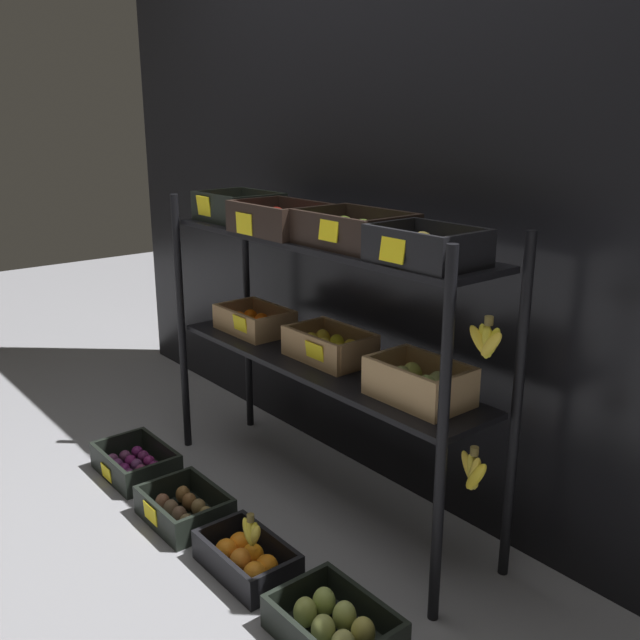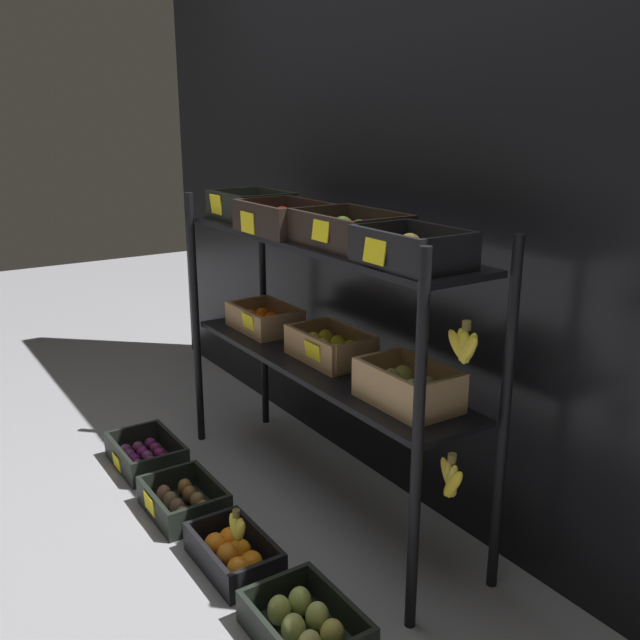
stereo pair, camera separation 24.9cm
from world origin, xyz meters
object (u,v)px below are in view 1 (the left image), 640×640
object	(u,v)px
crate_ground_plum	(136,465)
crate_ground_orange	(247,559)
crate_ground_pear	(334,626)
display_rack	(323,294)
crate_ground_kiwi	(185,509)
banana_bunch_loose	(252,533)

from	to	relation	value
crate_ground_plum	crate_ground_orange	distance (m)	0.82
crate_ground_pear	crate_ground_plum	bearing A→B (deg)	-179.60
crate_ground_pear	crate_ground_orange	bearing A→B (deg)	-178.04
display_rack	crate_ground_orange	size ratio (longest dim) A/B	4.51
crate_ground_kiwi	crate_ground_plum	bearing A→B (deg)	178.13
crate_ground_kiwi	display_rack	bearing A→B (deg)	66.19
crate_ground_pear	display_rack	bearing A→B (deg)	142.94
crate_ground_plum	crate_ground_orange	size ratio (longest dim) A/B	1.01
crate_ground_kiwi	crate_ground_pear	bearing A→B (deg)	1.60
crate_ground_orange	display_rack	bearing A→B (deg)	111.54
crate_ground_kiwi	banana_bunch_loose	world-z (taller)	banana_bunch_loose
banana_bunch_loose	crate_ground_plum	bearing A→B (deg)	179.99
display_rack	crate_ground_kiwi	world-z (taller)	display_rack
crate_ground_plum	crate_ground_pear	bearing A→B (deg)	0.40
display_rack	banana_bunch_loose	distance (m)	0.83
crate_ground_plum	banana_bunch_loose	bearing A→B (deg)	-0.01
display_rack	crate_ground_pear	size ratio (longest dim) A/B	4.45
crate_ground_orange	crate_ground_pear	size ratio (longest dim) A/B	0.99
crate_ground_kiwi	crate_ground_orange	size ratio (longest dim) A/B	0.93
crate_ground_kiwi	crate_ground_orange	xyz separation A→B (m)	(0.39, 0.01, 0.00)
crate_ground_orange	banana_bunch_loose	size ratio (longest dim) A/B	2.97
crate_ground_plum	crate_ground_pear	world-z (taller)	crate_ground_plum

